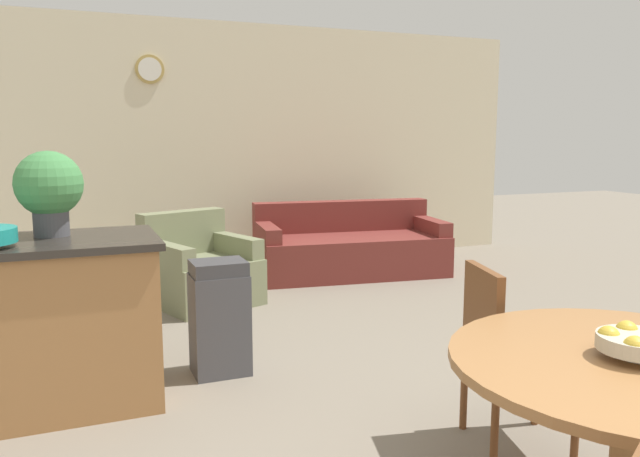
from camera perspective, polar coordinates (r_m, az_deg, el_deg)
name	(u,v)px	position (r m, az deg, el deg)	size (l,w,h in m)	color
wall_back	(195,146)	(7.03, -11.39, 7.37)	(8.00, 0.09, 2.70)	beige
dining_table	(633,407)	(2.42, 26.68, -14.35)	(1.23, 1.23, 0.74)	#9E6B3D
dining_chair_far_side	(505,349)	(3.10, 16.58, -10.48)	(0.51, 0.51, 0.87)	brown
fruit_bowl	(638,342)	(2.34, 27.09, -9.25)	(0.26, 0.26, 0.10)	#B7B29E
kitchen_island	(29,326)	(3.71, -25.09, -8.07)	(1.37, 0.73, 0.93)	#9E6B3D
potted_plant	(49,188)	(3.69, -23.53, 3.43)	(0.36, 0.36, 0.47)	#4C4C51
trash_bin	(220,318)	(3.95, -9.17, -8.07)	(0.34, 0.27, 0.72)	#47474C
couch	(350,249)	(6.68, 2.72, -1.87)	(2.06, 1.13, 0.75)	maroon
armchair	(199,272)	(5.63, -10.98, -3.92)	(1.04, 1.06, 0.79)	#7A7F5B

